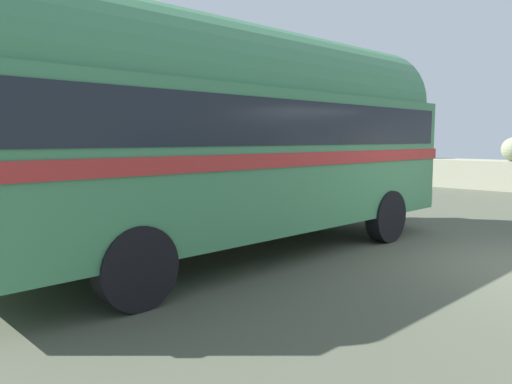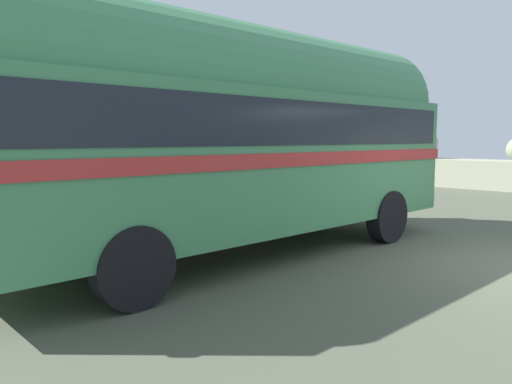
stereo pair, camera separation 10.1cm
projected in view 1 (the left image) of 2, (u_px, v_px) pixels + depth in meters
The scene contains 2 objects.
vintage_coach at pixel (242, 131), 7.85m from camera, with size 2.71×8.66×3.70m.
second_coach at pixel (134, 133), 11.58m from camera, with size 3.04×8.74×3.70m.
Camera 1 is at (1.86, -7.89, 1.92)m, focal length 34.30 mm.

